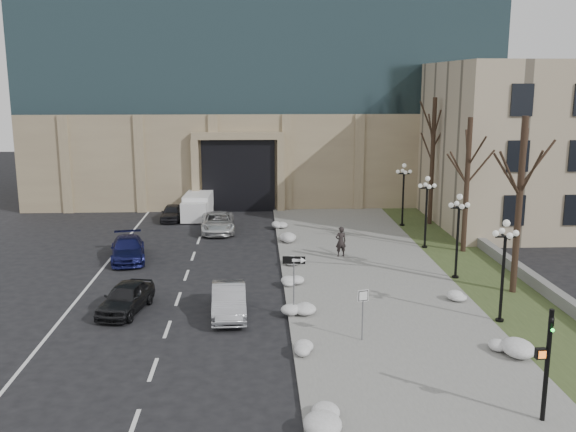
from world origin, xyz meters
name	(u,v)px	position (x,y,z in m)	size (l,w,h in m)	color
ground	(331,391)	(0.00, 0.00, 0.00)	(160.00, 160.00, 0.00)	black
sidewalk	(364,272)	(3.50, 14.00, 0.06)	(9.00, 40.00, 0.12)	gray
curb	(285,273)	(-1.00, 14.00, 0.07)	(0.30, 40.00, 0.14)	gray
grass_strip	(476,270)	(10.00, 14.00, 0.05)	(4.00, 40.00, 0.10)	#3A4824
stone_wall	(498,255)	(12.00, 16.00, 0.35)	(0.50, 30.00, 0.70)	gray
classical_building	(572,142)	(22.00, 27.98, 6.00)	(22.00, 18.12, 12.00)	tan
car_a	(126,298)	(-8.72, 8.31, 0.70)	(1.66, 4.12, 1.40)	black
car_b	(229,300)	(-3.86, 7.60, 0.73)	(1.54, 4.42, 1.46)	#A8AAB0
car_c	(128,249)	(-10.35, 17.30, 0.70)	(1.96, 4.81, 1.40)	#171A52
car_d	(218,222)	(-5.32, 24.50, 0.70)	(2.31, 5.00, 1.39)	silver
car_e	(172,213)	(-9.12, 28.60, 0.62)	(1.47, 3.65, 1.24)	#29292D
pedestrian	(341,242)	(2.58, 17.10, 1.05)	(0.68, 0.45, 1.86)	black
box_truck	(198,206)	(-7.19, 29.90, 0.90)	(2.30, 5.91, 1.85)	silver
one_way_sign	(298,267)	(-0.71, 7.19, 2.39)	(1.08, 0.31, 2.89)	slate
keep_sign	(363,304)	(1.77, 4.13, 1.69)	(0.48, 0.18, 2.30)	slate
traffic_signal	(546,368)	(6.40, -2.53, 1.90)	(0.65, 0.87, 3.82)	black
snow_clump_a	(327,420)	(-0.42, -2.51, 0.30)	(1.10, 1.60, 0.36)	white
snow_clump_b	(301,351)	(-0.87, 2.76, 0.30)	(1.10, 1.60, 0.36)	white
snow_clump_c	(299,310)	(-0.63, 7.38, 0.30)	(1.10, 1.60, 0.36)	white
snow_clump_d	(293,280)	(-0.64, 11.84, 0.30)	(1.10, 1.60, 0.36)	white
snow_clump_e	(286,261)	(-0.82, 15.62, 0.30)	(1.10, 1.60, 0.36)	white
snow_clump_f	(285,240)	(-0.66, 20.74, 0.30)	(1.10, 1.60, 0.36)	white
snow_clump_g	(281,225)	(-0.73, 25.22, 0.30)	(1.10, 1.60, 0.36)	white
snow_clump_h	(510,350)	(7.34, 2.41, 0.30)	(1.10, 1.60, 0.36)	white
snow_clump_i	(460,298)	(7.32, 8.62, 0.30)	(1.10, 1.60, 0.36)	white
lamppost_a	(504,257)	(8.30, 6.00, 3.07)	(1.18, 1.18, 4.76)	black
lamppost_b	(458,225)	(8.30, 12.50, 3.07)	(1.18, 1.18, 4.76)	black
lamppost_c	(427,202)	(8.30, 19.00, 3.07)	(1.18, 1.18, 4.76)	black
lamppost_d	(403,186)	(8.30, 25.50, 3.07)	(1.18, 1.18, 4.76)	black
tree_near	(521,181)	(10.50, 10.00, 5.83)	(3.20, 3.20, 9.00)	black
tree_mid	(468,166)	(10.50, 18.00, 5.50)	(3.20, 3.20, 8.50)	black
tree_far	(433,143)	(10.50, 26.00, 6.15)	(3.20, 3.20, 9.50)	black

